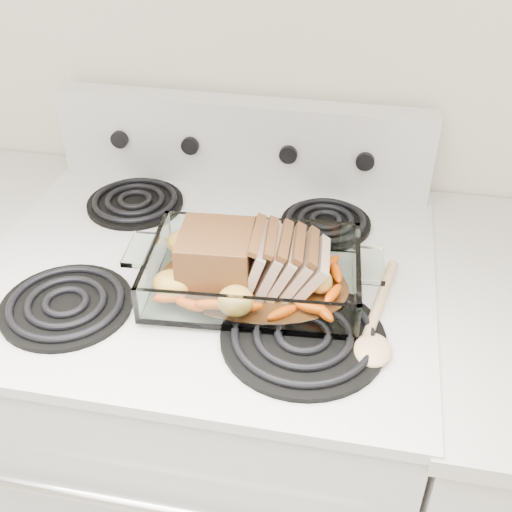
# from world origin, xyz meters

# --- Properties ---
(electric_range) EXTENTS (0.78, 0.70, 1.12)m
(electric_range) POSITION_xyz_m (0.00, 1.66, 0.48)
(electric_range) COLOR silver
(electric_range) RESTS_ON ground
(baking_dish) EXTENTS (0.34, 0.22, 0.07)m
(baking_dish) POSITION_xyz_m (0.09, 1.59, 0.96)
(baking_dish) COLOR silver
(baking_dish) RESTS_ON electric_range
(pork_roast) EXTENTS (0.24, 0.11, 0.09)m
(pork_roast) POSITION_xyz_m (0.07, 1.59, 1.00)
(pork_roast) COLOR brown
(pork_roast) RESTS_ON baking_dish
(roast_vegetables) EXTENTS (0.33, 0.18, 0.04)m
(roast_vegetables) POSITION_xyz_m (0.09, 1.63, 0.97)
(roast_vegetables) COLOR #EA4808
(roast_vegetables) RESTS_ON baking_dish
(wooden_spoon) EXTENTS (0.06, 0.26, 0.02)m
(wooden_spoon) POSITION_xyz_m (0.30, 1.53, 0.95)
(wooden_spoon) COLOR tan
(wooden_spoon) RESTS_ON electric_range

